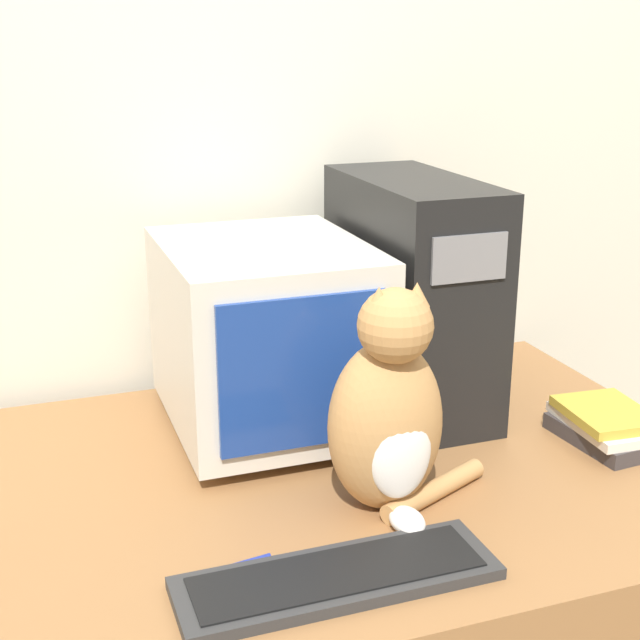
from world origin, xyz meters
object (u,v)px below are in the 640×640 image
crt_monitor (266,335)px  pen (221,570)px  keyboard (337,578)px  computer_tower (411,294)px  cat (389,414)px  book_stack (604,426)px

crt_monitor → pen: bearing=-114.2°
keyboard → pen: size_ratio=2.98×
computer_tower → keyboard: computer_tower is taller
computer_tower → pen: 0.75m
cat → computer_tower: bearing=59.1°
computer_tower → keyboard: size_ratio=1.02×
crt_monitor → computer_tower: bearing=4.2°
keyboard → book_stack: book_stack is taller
computer_tower → crt_monitor: bearing=-175.8°
computer_tower → pen: size_ratio=3.04×
computer_tower → keyboard: (-0.37, -0.57, -0.23)m
computer_tower → book_stack: (0.27, -0.31, -0.20)m
cat → book_stack: bearing=8.3°
pen → keyboard: bearing=-28.7°
crt_monitor → cat: bearing=-75.4°
keyboard → cat: size_ratio=1.20×
crt_monitor → book_stack: bearing=-25.8°
crt_monitor → cat: (0.10, -0.37, -0.03)m
computer_tower → pen: computer_tower is taller
keyboard → cat: cat is taller
cat → book_stack: cat is taller
cat → crt_monitor: bearing=103.0°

